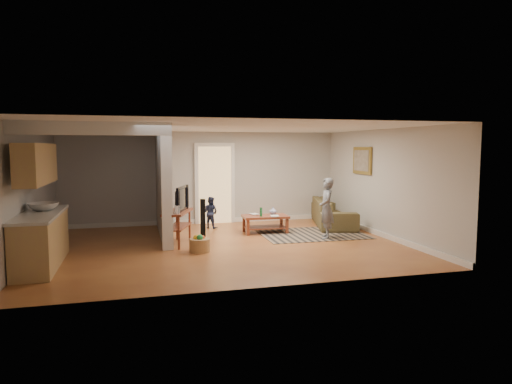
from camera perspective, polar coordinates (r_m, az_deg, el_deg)
ground at (r=9.77m, az=-3.90°, el=-6.70°), size 7.50×7.50×0.00m
room_shell at (r=9.85m, az=-10.53°, el=1.88°), size 7.54×6.02×2.52m
area_rug at (r=11.08m, az=7.04°, el=-5.23°), size 2.49×1.84×0.01m
sofa at (r=12.44m, az=9.60°, el=-4.10°), size 1.56×2.56×0.70m
coffee_table at (r=11.16m, az=1.22°, el=-3.41°), size 1.11×0.68×0.64m
tv_console at (r=9.91m, az=-9.71°, el=-2.73°), size 0.79×1.23×0.99m
speaker_left at (r=9.40m, az=-6.66°, el=-4.00°), size 0.11×0.11×1.04m
speaker_right at (r=11.86m, az=-10.87°, el=-2.02°), size 0.14×0.14×1.06m
toy_basket at (r=9.22m, az=-7.06°, el=-6.52°), size 0.41×0.41×0.37m
child at (r=10.64m, az=8.75°, el=-5.74°), size 0.46×0.58×1.39m
toddler at (r=11.88m, az=-5.68°, el=-4.51°), size 0.50×0.49×0.82m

